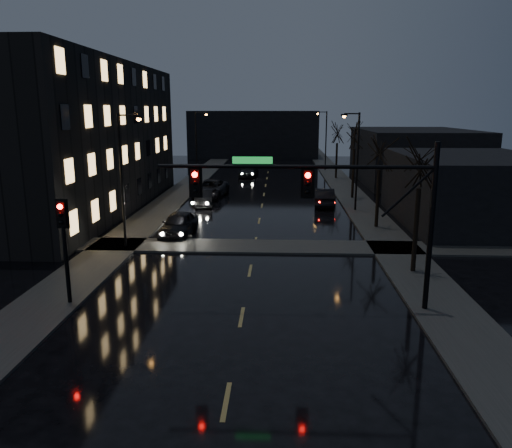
# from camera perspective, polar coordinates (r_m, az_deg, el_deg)

# --- Properties ---
(ground) EXTENTS (160.00, 160.00, 0.00)m
(ground) POSITION_cam_1_polar(r_m,az_deg,el_deg) (13.65, -4.38, -24.06)
(ground) COLOR black
(ground) RESTS_ON ground
(sidewalk_left) EXTENTS (3.00, 140.00, 0.12)m
(sidewalk_left) POSITION_cam_1_polar(r_m,az_deg,el_deg) (47.58, -9.49, 2.90)
(sidewalk_left) COLOR #2D2D2B
(sidewalk_left) RESTS_ON ground
(sidewalk_right) EXTENTS (3.00, 140.00, 0.12)m
(sidewalk_right) POSITION_cam_1_polar(r_m,az_deg,el_deg) (47.06, 11.22, 2.72)
(sidewalk_right) COLOR #2D2D2B
(sidewalk_right) RESTS_ON ground
(sidewalk_cross) EXTENTS (40.00, 3.00, 0.12)m
(sidewalk_cross) POSITION_cam_1_polar(r_m,az_deg,el_deg) (30.46, -0.19, -2.58)
(sidewalk_cross) COLOR #2D2D2B
(sidewalk_cross) RESTS_ON ground
(apartment_block) EXTENTS (12.00, 30.00, 12.00)m
(apartment_block) POSITION_cam_1_polar(r_m,az_deg,el_deg) (44.64, -21.37, 9.23)
(apartment_block) COLOR black
(apartment_block) RESTS_ON ground
(commercial_right_near) EXTENTS (10.00, 14.00, 5.00)m
(commercial_right_near) POSITION_cam_1_polar(r_m,az_deg,el_deg) (39.81, 23.31, 3.64)
(commercial_right_near) COLOR black
(commercial_right_near) RESTS_ON ground
(commercial_right_far) EXTENTS (12.00, 18.00, 6.00)m
(commercial_right_far) POSITION_cam_1_polar(r_m,az_deg,el_deg) (61.06, 17.53, 7.45)
(commercial_right_far) COLOR black
(commercial_right_far) RESTS_ON ground
(far_block) EXTENTS (22.00, 10.00, 8.00)m
(far_block) POSITION_cam_1_polar(r_m,az_deg,el_deg) (89.02, -0.24, 10.23)
(far_block) COLOR black
(far_block) RESTS_ON ground
(signal_mast) EXTENTS (11.11, 0.41, 7.00)m
(signal_mast) POSITION_cam_1_polar(r_m,az_deg,el_deg) (20.23, 9.41, 3.26)
(signal_mast) COLOR black
(signal_mast) RESTS_ON ground
(signal_pole_left) EXTENTS (0.35, 0.41, 4.53)m
(signal_pole_left) POSITION_cam_1_polar(r_m,az_deg,el_deg) (22.35, -21.07, -1.39)
(signal_pole_left) COLOR black
(signal_pole_left) RESTS_ON ground
(tree_near) EXTENTS (3.52, 3.52, 8.08)m
(tree_near) POSITION_cam_1_polar(r_m,az_deg,el_deg) (25.84, 18.40, 7.87)
(tree_near) COLOR black
(tree_near) RESTS_ON ground
(tree_mid_a) EXTENTS (3.30, 3.30, 7.58)m
(tree_mid_a) POSITION_cam_1_polar(r_m,az_deg,el_deg) (35.58, 14.05, 8.72)
(tree_mid_a) COLOR black
(tree_mid_a) RESTS_ON ground
(tree_mid_b) EXTENTS (3.74, 3.74, 8.59)m
(tree_mid_b) POSITION_cam_1_polar(r_m,az_deg,el_deg) (47.35, 11.27, 10.76)
(tree_mid_b) COLOR black
(tree_mid_b) RESTS_ON ground
(tree_far) EXTENTS (3.43, 3.43, 7.88)m
(tree_far) POSITION_cam_1_polar(r_m,az_deg,el_deg) (61.25, 9.31, 10.76)
(tree_far) COLOR black
(tree_far) RESTS_ON ground
(streetlight_l_near) EXTENTS (1.53, 0.28, 8.00)m
(streetlight_l_near) POSITION_cam_1_polar(r_m,az_deg,el_deg) (30.39, -14.76, 6.03)
(streetlight_l_near) COLOR black
(streetlight_l_near) RESTS_ON ground
(streetlight_l_far) EXTENTS (1.53, 0.28, 8.00)m
(streetlight_l_far) POSITION_cam_1_polar(r_m,az_deg,el_deg) (56.64, -6.64, 9.38)
(streetlight_l_far) COLOR black
(streetlight_l_far) RESTS_ON ground
(streetlight_r_mid) EXTENTS (1.53, 0.28, 8.00)m
(streetlight_r_mid) POSITION_cam_1_polar(r_m,az_deg,el_deg) (41.41, 11.25, 7.94)
(streetlight_r_mid) COLOR black
(streetlight_r_mid) RESTS_ON ground
(streetlight_r_far) EXTENTS (1.53, 0.28, 8.00)m
(streetlight_r_far) POSITION_cam_1_polar(r_m,az_deg,el_deg) (69.17, 7.83, 9.98)
(streetlight_r_far) COLOR black
(streetlight_r_far) RESTS_ON ground
(oncoming_car_a) EXTENTS (2.23, 4.75, 1.57)m
(oncoming_car_a) POSITION_cam_1_polar(r_m,az_deg,el_deg) (33.54, -8.85, -0.00)
(oncoming_car_a) COLOR black
(oncoming_car_a) RESTS_ON ground
(oncoming_car_b) EXTENTS (2.03, 4.39, 1.39)m
(oncoming_car_b) POSITION_cam_1_polar(r_m,az_deg,el_deg) (43.70, -6.01, 2.97)
(oncoming_car_b) COLOR black
(oncoming_car_b) RESTS_ON ground
(oncoming_car_c) EXTENTS (3.40, 6.08, 1.61)m
(oncoming_car_c) POSITION_cam_1_polar(r_m,az_deg,el_deg) (48.26, -5.25, 4.06)
(oncoming_car_c) COLOR black
(oncoming_car_c) RESTS_ON ground
(oncoming_car_d) EXTENTS (2.54, 5.23, 1.47)m
(oncoming_car_d) POSITION_cam_1_polar(r_m,az_deg,el_deg) (62.70, -0.87, 6.09)
(oncoming_car_d) COLOR black
(oncoming_car_d) RESTS_ON ground
(lead_car) EXTENTS (1.95, 4.82, 1.56)m
(lead_car) POSITION_cam_1_polar(r_m,az_deg,el_deg) (43.83, 7.81, 3.06)
(lead_car) COLOR black
(lead_car) RESTS_ON ground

